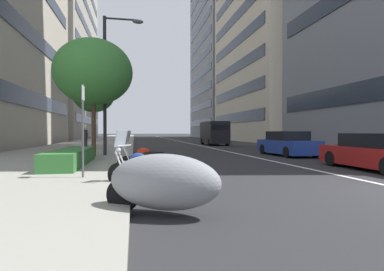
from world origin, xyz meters
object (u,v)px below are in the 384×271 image
object	(u,v)px
motorcycle_nearest_camera	(163,182)
pedestrian_on_plaza	(85,139)
car_following_behind	(287,144)
parking_sign_by_curb	(83,121)
delivery_van_ahead	(214,133)
car_lead_in_lane	(377,153)
street_tree_near_plaza_corner	(94,95)
motorcycle_far_end_row	(147,161)
motorcycle_under_tarp	(143,171)
street_lamp_with_banners	(111,71)
street_tree_by_lamp_post	(93,72)

from	to	relation	value
motorcycle_nearest_camera	pedestrian_on_plaza	bearing A→B (deg)	-47.73
motorcycle_nearest_camera	car_following_behind	bearing A→B (deg)	-96.94
parking_sign_by_curb	delivery_van_ahead	bearing A→B (deg)	-23.51
car_following_behind	pedestrian_on_plaza	bearing A→B (deg)	70.54
car_lead_in_lane	street_tree_near_plaza_corner	distance (m)	20.85
car_lead_in_lane	motorcycle_far_end_row	bearing A→B (deg)	88.80
motorcycle_under_tarp	delivery_van_ahead	xyz separation A→B (m)	(23.72, -8.17, 0.89)
motorcycle_far_end_row	car_lead_in_lane	bearing A→B (deg)	-166.87
motorcycle_far_end_row	pedestrian_on_plaza	world-z (taller)	pedestrian_on_plaza
delivery_van_ahead	street_tree_near_plaza_corner	world-z (taller)	street_tree_near_plaza_corner
delivery_van_ahead	street_tree_near_plaza_corner	xyz separation A→B (m)	(-5.05, 11.65, 3.12)
motorcycle_under_tarp	motorcycle_far_end_row	size ratio (longest dim) A/B	0.87
car_lead_in_lane	car_following_behind	size ratio (longest dim) A/B	1.02
street_lamp_with_banners	street_tree_near_plaza_corner	distance (m)	9.38
motorcycle_nearest_camera	motorcycle_far_end_row	xyz separation A→B (m)	(5.12, 0.05, -0.14)
street_lamp_with_banners	motorcycle_nearest_camera	bearing A→B (deg)	-171.88
parking_sign_by_curb	street_tree_near_plaza_corner	xyz separation A→B (m)	(17.41, 1.87, 2.72)
car_following_behind	parking_sign_by_curb	distance (m)	13.07
street_lamp_with_banners	pedestrian_on_plaza	bearing A→B (deg)	27.94
street_tree_near_plaza_corner	street_tree_by_lamp_post	bearing A→B (deg)	-172.92
motorcycle_far_end_row	parking_sign_by_curb	size ratio (longest dim) A/B	0.81
motorcycle_nearest_camera	street_lamp_with_banners	bearing A→B (deg)	-52.68
parking_sign_by_curb	pedestrian_on_plaza	bearing A→B (deg)	8.41
delivery_van_ahead	street_tree_near_plaza_corner	bearing A→B (deg)	113.83
car_following_behind	parking_sign_by_curb	bearing A→B (deg)	125.99
delivery_van_ahead	street_lamp_with_banners	world-z (taller)	street_lamp_with_banners
motorcycle_far_end_row	pedestrian_on_plaza	distance (m)	11.16
motorcycle_far_end_row	street_tree_near_plaza_corner	bearing A→B (deg)	-60.79
parking_sign_by_curb	street_tree_by_lamp_post	bearing A→B (deg)	4.87
street_lamp_with_banners	street_tree_by_lamp_post	world-z (taller)	street_lamp_with_banners
motorcycle_far_end_row	parking_sign_by_curb	world-z (taller)	parking_sign_by_curb
pedestrian_on_plaza	delivery_van_ahead	bearing A→B (deg)	53.61
motorcycle_nearest_camera	car_lead_in_lane	bearing A→B (deg)	-121.66
parking_sign_by_curb	pedestrian_on_plaza	world-z (taller)	parking_sign_by_curb
motorcycle_nearest_camera	parking_sign_by_curb	xyz separation A→B (m)	(3.79, 1.88, 1.14)
motorcycle_nearest_camera	car_following_behind	world-z (taller)	car_following_behind
car_following_behind	street_tree_by_lamp_post	xyz separation A→B (m)	(-0.47, 11.01, 3.80)
motorcycle_nearest_camera	pedestrian_on_plaza	size ratio (longest dim) A/B	1.32
motorcycle_nearest_camera	delivery_van_ahead	size ratio (longest dim) A/B	0.42
motorcycle_under_tarp	pedestrian_on_plaza	world-z (taller)	pedestrian_on_plaza
motorcycle_nearest_camera	car_lead_in_lane	distance (m)	9.57
street_tree_near_plaza_corner	pedestrian_on_plaza	size ratio (longest dim) A/B	3.53
pedestrian_on_plaza	motorcycle_nearest_camera	bearing A→B (deg)	-65.87
motorcycle_far_end_row	delivery_van_ahead	bearing A→B (deg)	-94.36
car_following_behind	street_tree_near_plaza_corner	size ratio (longest dim) A/B	0.80
car_lead_in_lane	motorcycle_nearest_camera	bearing A→B (deg)	121.05
street_tree_near_plaza_corner	motorcycle_nearest_camera	bearing A→B (deg)	-169.96
car_following_behind	pedestrian_on_plaza	world-z (taller)	pedestrian_on_plaza
motorcycle_far_end_row	car_following_behind	distance (m)	10.77
motorcycle_nearest_camera	car_following_behind	xyz separation A→B (m)	(11.65, -8.51, 0.10)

